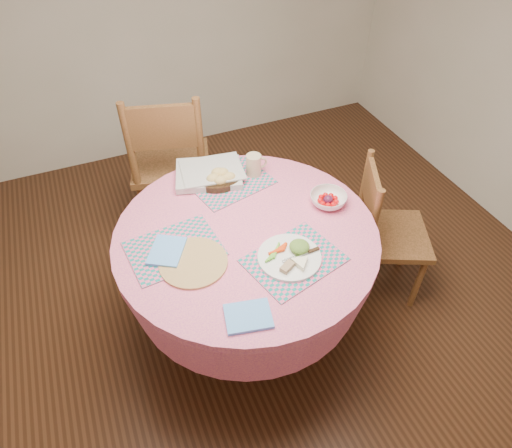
{
  "coord_description": "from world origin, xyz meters",
  "views": [
    {
      "loc": [
        -0.55,
        -1.42,
        2.23
      ],
      "look_at": [
        0.05,
        0.0,
        0.78
      ],
      "focal_mm": 32.0,
      "sensor_mm": 36.0,
      "label": 1
    }
  ],
  "objects_px": {
    "chair_back": "(170,162)",
    "latte_mug": "(254,165)",
    "fruit_bowl": "(328,199)",
    "chair_right": "(385,230)",
    "wicker_trivet": "(193,262)",
    "dinner_plate": "(291,256)",
    "bread_bowl": "(220,178)",
    "dining_table": "(247,260)"
  },
  "relations": [
    {
      "from": "chair_back",
      "to": "wicker_trivet",
      "type": "xyz_separation_m",
      "value": [
        -0.16,
        -1.06,
        0.21
      ]
    },
    {
      "from": "chair_right",
      "to": "chair_back",
      "type": "relative_size",
      "value": 0.83
    },
    {
      "from": "dinner_plate",
      "to": "fruit_bowl",
      "type": "height_order",
      "value": "dinner_plate"
    },
    {
      "from": "dinner_plate",
      "to": "latte_mug",
      "type": "height_order",
      "value": "latte_mug"
    },
    {
      "from": "chair_back",
      "to": "latte_mug",
      "type": "height_order",
      "value": "chair_back"
    },
    {
      "from": "dining_table",
      "to": "bread_bowl",
      "type": "xyz_separation_m",
      "value": [
        0.01,
        0.39,
        0.23
      ]
    },
    {
      "from": "dinner_plate",
      "to": "wicker_trivet",
      "type": "bearing_deg",
      "value": 159.99
    },
    {
      "from": "latte_mug",
      "to": "fruit_bowl",
      "type": "height_order",
      "value": "latte_mug"
    },
    {
      "from": "fruit_bowl",
      "to": "chair_right",
      "type": "bearing_deg",
      "value": -5.33
    },
    {
      "from": "chair_right",
      "to": "wicker_trivet",
      "type": "bearing_deg",
      "value": 119.15
    },
    {
      "from": "latte_mug",
      "to": "fruit_bowl",
      "type": "distance_m",
      "value": 0.44
    },
    {
      "from": "chair_back",
      "to": "bread_bowl",
      "type": "relative_size",
      "value": 4.57
    },
    {
      "from": "wicker_trivet",
      "to": "latte_mug",
      "type": "height_order",
      "value": "latte_mug"
    },
    {
      "from": "chair_right",
      "to": "fruit_bowl",
      "type": "bearing_deg",
      "value": 109.52
    },
    {
      "from": "chair_right",
      "to": "bread_bowl",
      "type": "bearing_deg",
      "value": 89.14
    },
    {
      "from": "dining_table",
      "to": "wicker_trivet",
      "type": "distance_m",
      "value": 0.36
    },
    {
      "from": "dinner_plate",
      "to": "fruit_bowl",
      "type": "xyz_separation_m",
      "value": [
        0.33,
        0.27,
        0.01
      ]
    },
    {
      "from": "chair_right",
      "to": "dinner_plate",
      "type": "distance_m",
      "value": 0.82
    },
    {
      "from": "dining_table",
      "to": "dinner_plate",
      "type": "bearing_deg",
      "value": -64.27
    },
    {
      "from": "wicker_trivet",
      "to": "dinner_plate",
      "type": "distance_m",
      "value": 0.43
    },
    {
      "from": "dinner_plate",
      "to": "latte_mug",
      "type": "relative_size",
      "value": 2.39
    },
    {
      "from": "dining_table",
      "to": "chair_right",
      "type": "height_order",
      "value": "chair_right"
    },
    {
      "from": "wicker_trivet",
      "to": "fruit_bowl",
      "type": "bearing_deg",
      "value": 9.31
    },
    {
      "from": "wicker_trivet",
      "to": "bread_bowl",
      "type": "distance_m",
      "value": 0.57
    },
    {
      "from": "dining_table",
      "to": "latte_mug",
      "type": "relative_size",
      "value": 10.6
    },
    {
      "from": "bread_bowl",
      "to": "fruit_bowl",
      "type": "xyz_separation_m",
      "value": [
        0.44,
        -0.36,
        -0.01
      ]
    },
    {
      "from": "chair_back",
      "to": "dining_table",
      "type": "bearing_deg",
      "value": 112.96
    },
    {
      "from": "dining_table",
      "to": "bread_bowl",
      "type": "bearing_deg",
      "value": 88.1
    },
    {
      "from": "bread_bowl",
      "to": "latte_mug",
      "type": "xyz_separation_m",
      "value": [
        0.19,
        0.01,
        0.03
      ]
    },
    {
      "from": "dining_table",
      "to": "wicker_trivet",
      "type": "xyz_separation_m",
      "value": [
        -0.28,
        -0.09,
        0.2
      ]
    },
    {
      "from": "dining_table",
      "to": "wicker_trivet",
      "type": "height_order",
      "value": "wicker_trivet"
    },
    {
      "from": "chair_right",
      "to": "wicker_trivet",
      "type": "relative_size",
      "value": 2.91
    },
    {
      "from": "chair_right",
      "to": "chair_back",
      "type": "xyz_separation_m",
      "value": [
        -0.96,
        0.98,
        0.09
      ]
    },
    {
      "from": "fruit_bowl",
      "to": "dining_table",
      "type": "bearing_deg",
      "value": -176.68
    },
    {
      "from": "chair_back",
      "to": "bread_bowl",
      "type": "bearing_deg",
      "value": 119.07
    },
    {
      "from": "chair_back",
      "to": "latte_mug",
      "type": "distance_m",
      "value": 0.72
    },
    {
      "from": "wicker_trivet",
      "to": "latte_mug",
      "type": "distance_m",
      "value": 0.69
    },
    {
      "from": "dining_table",
      "to": "bread_bowl",
      "type": "distance_m",
      "value": 0.45
    },
    {
      "from": "chair_back",
      "to": "dinner_plate",
      "type": "bearing_deg",
      "value": 116.83
    },
    {
      "from": "dinner_plate",
      "to": "latte_mug",
      "type": "distance_m",
      "value": 0.64
    },
    {
      "from": "dining_table",
      "to": "chair_back",
      "type": "height_order",
      "value": "chair_back"
    },
    {
      "from": "dinner_plate",
      "to": "fruit_bowl",
      "type": "distance_m",
      "value": 0.43
    }
  ]
}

